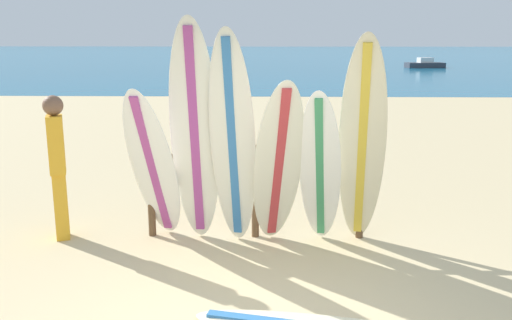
# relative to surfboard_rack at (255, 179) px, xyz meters

# --- Properties ---
(ocean_water) EXTENTS (120.00, 80.00, 0.01)m
(ocean_water) POSITION_rel_surfboard_rack_xyz_m (0.12, 55.28, -0.73)
(ocean_water) COLOR #196B93
(ocean_water) RESTS_ON ground
(surfboard_rack) EXTENTS (2.65, 0.09, 1.15)m
(surfboard_rack) POSITION_rel_surfboard_rack_xyz_m (0.00, 0.00, 0.00)
(surfboard_rack) COLOR brown
(surfboard_rack) RESTS_ON ground
(surfboard_leaning_far_left) EXTENTS (0.71, 1.05, 1.91)m
(surfboard_leaning_far_left) POSITION_rel_surfboard_rack_xyz_m (-1.17, -0.31, 0.22)
(surfboard_leaning_far_left) COLOR white
(surfboard_leaning_far_left) RESTS_ON ground
(surfboard_leaning_left) EXTENTS (0.57, 0.67, 2.64)m
(surfboard_leaning_left) POSITION_rel_surfboard_rack_xyz_m (-0.68, -0.28, 0.59)
(surfboard_leaning_left) COLOR white
(surfboard_leaning_left) RESTS_ON ground
(surfboard_leaning_center_left) EXTENTS (0.61, 0.73, 2.53)m
(surfboard_leaning_center_left) POSITION_rel_surfboard_rack_xyz_m (-0.24, -0.37, 0.53)
(surfboard_leaning_center_left) COLOR white
(surfboard_leaning_center_left) RESTS_ON ground
(surfboard_leaning_center) EXTENTS (0.71, 1.02, 2.01)m
(surfboard_leaning_center) POSITION_rel_surfboard_rack_xyz_m (0.27, -0.44, 0.27)
(surfboard_leaning_center) COLOR silver
(surfboard_leaning_center) RESTS_ON ground
(surfboard_leaning_center_right) EXTENTS (0.62, 0.96, 1.90)m
(surfboard_leaning_center_right) POSITION_rel_surfboard_rack_xyz_m (0.74, -0.41, 0.21)
(surfboard_leaning_center_right) COLOR white
(surfboard_leaning_center_right) RESTS_ON ground
(surfboard_leaning_right) EXTENTS (0.65, 1.04, 2.48)m
(surfboard_leaning_right) POSITION_rel_surfboard_rack_xyz_m (1.19, -0.44, 0.50)
(surfboard_leaning_right) COLOR beige
(surfboard_leaning_right) RESTS_ON ground
(beachgoer_standing) EXTENTS (0.26, 0.32, 1.75)m
(beachgoer_standing) POSITION_rel_surfboard_rack_xyz_m (-2.35, -0.12, 0.23)
(beachgoer_standing) COLOR gold
(beachgoer_standing) RESTS_ON ground
(small_boat_offshore) EXTENTS (2.83, 1.45, 0.71)m
(small_boat_offshore) POSITION_rel_surfboard_rack_xyz_m (11.16, 34.00, -0.48)
(small_boat_offshore) COLOR #333842
(small_boat_offshore) RESTS_ON ocean_water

